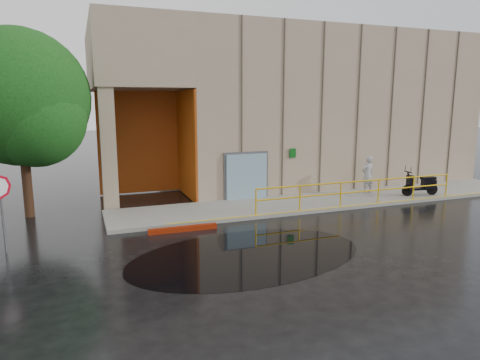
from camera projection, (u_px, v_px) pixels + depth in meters
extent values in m
plane|color=black|center=(308.00, 242.00, 13.73)|extent=(120.00, 120.00, 0.00)
cube|color=gray|center=(336.00, 200.00, 19.25)|extent=(20.00, 3.00, 0.15)
cube|color=tan|center=(306.00, 109.00, 25.22)|extent=(16.00, 10.00, 8.00)
cube|color=tan|center=(131.00, 60.00, 21.29)|extent=(4.00, 10.00, 3.00)
cube|color=tan|center=(108.00, 150.00, 17.22)|extent=(0.60, 0.60, 5.00)
cube|color=#B34B10|center=(138.00, 142.00, 20.63)|extent=(3.80, 0.15, 4.90)
cube|color=#B34B10|center=(187.00, 144.00, 19.70)|extent=(0.10, 3.50, 4.90)
cube|color=#84A3B4|center=(247.00, 177.00, 19.00)|extent=(1.90, 0.10, 2.00)
cube|color=#5A5B5F|center=(246.00, 176.00, 19.08)|extent=(2.10, 0.06, 2.20)
cube|color=#0B5114|center=(293.00, 153.00, 19.69)|extent=(0.32, 0.04, 0.42)
cylinder|color=#E0AA0B|center=(360.00, 181.00, 17.90)|extent=(9.50, 0.06, 0.06)
cylinder|color=#E0AA0B|center=(360.00, 192.00, 17.98)|extent=(9.50, 0.06, 0.06)
imported|color=#A2A2A6|center=(368.00, 175.00, 20.11)|extent=(0.69, 0.49, 1.79)
cylinder|color=black|center=(407.00, 190.00, 19.65)|extent=(0.52, 0.19, 0.51)
cylinder|color=black|center=(432.00, 189.00, 19.90)|extent=(0.52, 0.19, 0.51)
cylinder|color=#5A5B5F|center=(3.00, 220.00, 12.48)|extent=(0.07, 0.07, 2.06)
cube|color=maroon|center=(183.00, 229.00, 14.79)|extent=(2.40, 0.21, 0.18)
cube|color=black|center=(248.00, 255.00, 12.50)|extent=(7.68, 5.24, 0.01)
cylinder|color=#321B10|center=(27.00, 178.00, 16.46)|extent=(0.36, 0.36, 3.06)
sphere|color=#226023|center=(19.00, 97.00, 15.91)|extent=(5.11, 5.11, 5.11)
sphere|color=#226023|center=(36.00, 118.00, 15.65)|extent=(3.58, 3.58, 3.58)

